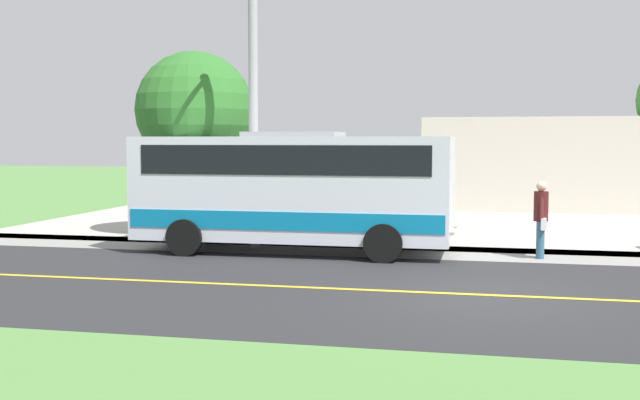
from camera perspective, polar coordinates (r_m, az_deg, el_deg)
name	(u,v)px	position (r m, az deg, el deg)	size (l,w,h in m)	color
ground_plane	(482,295)	(14.45, 11.79, -6.86)	(120.00, 120.00, 0.00)	#548442
road_surface	(482,295)	(14.45, 11.79, -6.84)	(8.00, 100.00, 0.01)	#28282B
sidewalk	(484,254)	(19.58, 11.96, -3.88)	(2.40, 100.00, 0.01)	gray
parking_lot_surface	(579,225)	(26.88, 18.50, -1.76)	(14.00, 36.00, 0.01)	#B2ADA3
road_centre_line	(482,295)	(14.45, 11.79, -6.82)	(0.16, 100.00, 0.00)	gold
shuttle_bus_front	(294,186)	(19.37, -1.91, 1.02)	(2.77, 7.91, 3.00)	silver
pedestrian_with_bags	(541,217)	(19.08, 15.92, -1.18)	(0.72, 0.34, 1.83)	#335972
street_light_pole	(252,87)	(20.00, -5.04, 8.25)	(1.97, 0.24, 7.47)	#9E9EA3
tree_curbside	(195,111)	(23.21, -9.19, 6.48)	(3.46, 3.46, 5.40)	brown
commercial_building	(620,162)	(36.01, 21.15, 2.62)	(10.00, 16.25, 3.68)	beige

